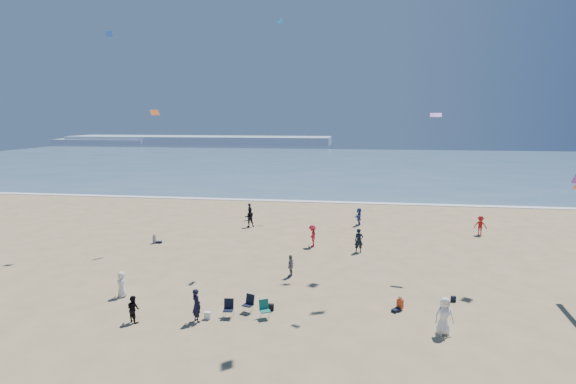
# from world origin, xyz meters

# --- Properties ---
(ocean) EXTENTS (220.00, 100.00, 0.06)m
(ocean) POSITION_xyz_m (0.00, 95.00, 0.03)
(ocean) COLOR #476B84
(ocean) RESTS_ON ground
(surf_line) EXTENTS (220.00, 1.20, 0.08)m
(surf_line) POSITION_xyz_m (0.00, 45.00, 0.04)
(surf_line) COLOR white
(surf_line) RESTS_ON ground
(headland_far) EXTENTS (110.00, 20.00, 3.20)m
(headland_far) POSITION_xyz_m (-60.00, 170.00, 1.60)
(headland_far) COLOR #7A8EA8
(headland_far) RESTS_ON ground
(headland_near) EXTENTS (40.00, 14.00, 2.00)m
(headland_near) POSITION_xyz_m (-100.00, 165.00, 1.00)
(headland_near) COLOR #7A8EA8
(headland_near) RESTS_ON ground
(standing_flyers) EXTENTS (29.27, 41.42, 1.95)m
(standing_flyers) POSITION_xyz_m (6.24, 17.41, 0.90)
(standing_flyers) COLOR black
(standing_flyers) RESTS_ON ground
(seated_group) EXTENTS (21.21, 27.41, 0.84)m
(seated_group) POSITION_xyz_m (1.15, 6.92, 0.42)
(seated_group) COLOR silver
(seated_group) RESTS_ON ground
(chair_cluster) EXTENTS (2.73, 1.52, 1.00)m
(chair_cluster) POSITION_xyz_m (-0.65, 10.56, 0.50)
(chair_cluster) COLOR black
(chair_cluster) RESTS_ON ground
(white_tote) EXTENTS (0.35, 0.20, 0.40)m
(white_tote) POSITION_xyz_m (-2.68, 9.91, 0.20)
(white_tote) COLOR white
(white_tote) RESTS_ON ground
(black_backpack) EXTENTS (0.30, 0.22, 0.38)m
(black_backpack) POSITION_xyz_m (0.51, 11.49, 0.19)
(black_backpack) COLOR black
(black_backpack) RESTS_ON ground
(navy_bag) EXTENTS (0.28, 0.18, 0.34)m
(navy_bag) POSITION_xyz_m (10.96, 14.30, 0.17)
(navy_bag) COLOR black
(navy_bag) RESTS_ON ground
(kites_aloft) EXTENTS (41.41, 44.74, 24.05)m
(kites_aloft) POSITION_xyz_m (10.04, 13.19, 14.65)
(kites_aloft) COLOR orange
(kites_aloft) RESTS_ON ground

